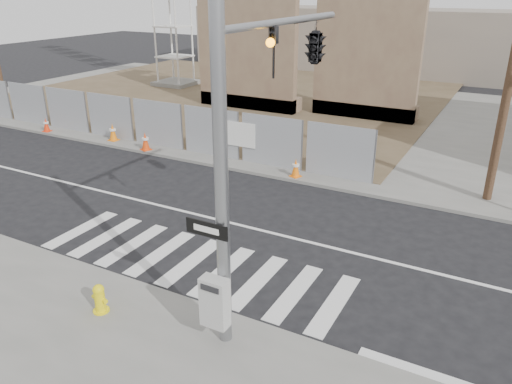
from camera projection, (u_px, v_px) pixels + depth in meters
The scene contains 11 objects.
ground at pixel (238, 225), 15.24m from camera, with size 100.00×100.00×0.00m, color black.
sidewalk_far at pixel (370, 121), 26.58m from camera, with size 50.00×20.00×0.12m, color slate.
signal_pole at pixel (288, 87), 10.64m from camera, with size 0.96×5.87×7.00m.
chain_link_fence at pixel (107, 116), 23.25m from camera, with size 24.60×0.04×2.00m, color gray.
concrete_wall_left at pixel (247, 51), 27.62m from camera, with size 6.00×1.30×8.00m.
concrete_wall_right at pixel (367, 56), 25.59m from camera, with size 5.50×1.30×8.00m.
fire_hydrant at pixel (100, 298), 10.90m from camera, with size 0.45×0.45×0.68m.
traffic_cone_a at pixel (46, 125), 24.32m from camera, with size 0.38×0.38×0.67m.
traffic_cone_b at pixel (113, 132), 22.90m from camera, with size 0.43×0.43×0.79m.
traffic_cone_c at pixel (145, 141), 21.59m from camera, with size 0.52×0.52×0.78m.
traffic_cone_d at pixel (296, 168), 18.59m from camera, with size 0.47×0.47×0.70m.
Camera 1 is at (6.96, -11.78, 6.82)m, focal length 35.00 mm.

